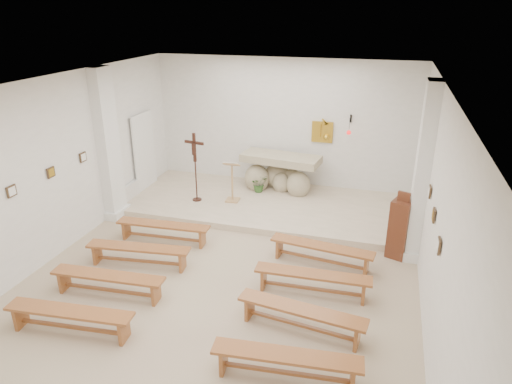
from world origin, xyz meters
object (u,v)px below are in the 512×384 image
(bench_right_front, at_px, (322,250))
(bench_right_second, at_px, (313,278))
(altar, at_px, (279,175))
(bench_left_third, at_px, (108,280))
(crucifix_stand, at_px, (195,162))
(bench_left_second, at_px, (139,251))
(bench_right_third, at_px, (301,314))
(donation_pedestal, at_px, (400,229))
(bench_left_front, at_px, (163,228))
(bench_right_fourth, at_px, (287,360))
(bench_left_fourth, at_px, (70,316))
(lectern, at_px, (232,181))

(bench_right_front, distance_m, bench_right_second, 1.03)
(altar, height_order, bench_left_third, altar)
(crucifix_stand, xyz_separation_m, bench_left_second, (0.07, -2.99, -0.83))
(bench_right_third, bearing_deg, donation_pedestal, 70.73)
(donation_pedestal, relative_size, bench_left_front, 0.69)
(crucifix_stand, bearing_deg, bench_left_front, -77.99)
(bench_left_third, bearing_deg, bench_right_front, 27.44)
(bench_right_fourth, bearing_deg, crucifix_stand, 119.12)
(bench_left_second, relative_size, bench_right_second, 1.01)
(bench_right_second, bearing_deg, bench_left_second, 177.76)
(bench_right_fourth, bearing_deg, bench_left_front, 132.40)
(donation_pedestal, height_order, bench_right_second, donation_pedestal)
(crucifix_stand, distance_m, bench_left_second, 3.11)
(altar, bearing_deg, bench_right_front, -55.97)
(bench_left_front, xyz_separation_m, bench_right_fourth, (3.37, -3.08, 0.00))
(bench_left_third, bearing_deg, bench_left_front, 86.09)
(bench_left_third, bearing_deg, donation_pedestal, 26.51)
(altar, height_order, bench_left_front, altar)
(bench_right_second, bearing_deg, crucifix_stand, 136.75)
(altar, distance_m, donation_pedestal, 3.94)
(bench_left_front, distance_m, bench_left_fourth, 3.08)
(bench_left_third, bearing_deg, bench_left_second, 86.09)
(donation_pedestal, relative_size, bench_right_front, 0.68)
(altar, bearing_deg, bench_right_fourth, -68.08)
(bench_left_second, distance_m, bench_left_fourth, 2.05)
(crucifix_stand, height_order, bench_left_second, crucifix_stand)
(lectern, xyz_separation_m, bench_right_front, (2.57, -2.17, -0.36))
(altar, xyz_separation_m, donation_pedestal, (3.04, -2.50, 0.06))
(donation_pedestal, distance_m, bench_left_front, 4.85)
(lectern, bearing_deg, bench_left_third, -104.85)
(bench_right_front, bearing_deg, bench_left_third, -141.31)
(bench_right_front, bearing_deg, bench_right_second, -82.66)
(bench_right_second, bearing_deg, bench_right_third, -92.24)
(bench_right_fourth, bearing_deg, altar, 99.19)
(altar, bearing_deg, bench_left_fourth, -97.85)
(donation_pedestal, bearing_deg, altar, 160.62)
(lectern, xyz_separation_m, bench_left_third, (-0.80, -4.22, -0.36))
(bench_left_front, bearing_deg, bench_right_third, -34.56)
(bench_right_third, height_order, bench_left_fourth, same)
(bench_left_second, xyz_separation_m, bench_right_fourth, (3.37, -2.05, 0.00))
(bench_left_fourth, bearing_deg, donation_pedestal, 33.58)
(bench_left_second, height_order, bench_right_second, same)
(altar, bearing_deg, lectern, -123.28)
(bench_right_front, height_order, bench_right_fourth, same)
(donation_pedestal, height_order, bench_left_fourth, donation_pedestal)
(bench_left_front, distance_m, bench_left_second, 1.03)
(bench_left_front, xyz_separation_m, bench_left_third, (0.00, -2.05, 0.00))
(lectern, height_order, bench_left_front, lectern)
(crucifix_stand, xyz_separation_m, bench_right_second, (3.44, -2.99, -0.83))
(bench_right_second, height_order, bench_right_third, same)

